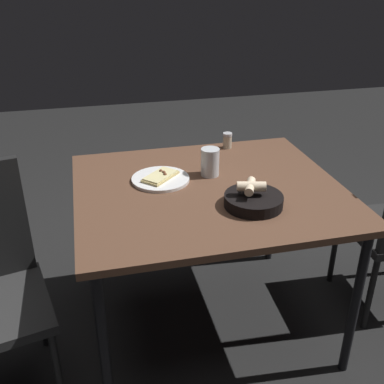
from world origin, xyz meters
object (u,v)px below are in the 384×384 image
dining_table (208,199)px  beer_glass (210,163)px  bread_basket (253,199)px  pepper_shaker (227,141)px  pizza_plate (161,178)px

dining_table → beer_glass: size_ratio=9.01×
bread_basket → pepper_shaker: bearing=-98.4°
beer_glass → bread_basket: bearing=104.7°
pizza_plate → bread_basket: size_ratio=1.09×
dining_table → pizza_plate: pizza_plate is taller
pizza_plate → bread_basket: bearing=134.6°
pizza_plate → pepper_shaker: 0.51m
dining_table → pizza_plate: size_ratio=4.44×
beer_glass → pepper_shaker: bearing=-120.4°
dining_table → pepper_shaker: size_ratio=14.11×
dining_table → pepper_shaker: (-0.22, -0.43, 0.10)m
dining_table → pizza_plate: (0.19, -0.11, 0.07)m
pepper_shaker → pizza_plate: bearing=37.3°
bread_basket → dining_table: bearing=-58.9°
dining_table → bread_basket: size_ratio=4.85×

